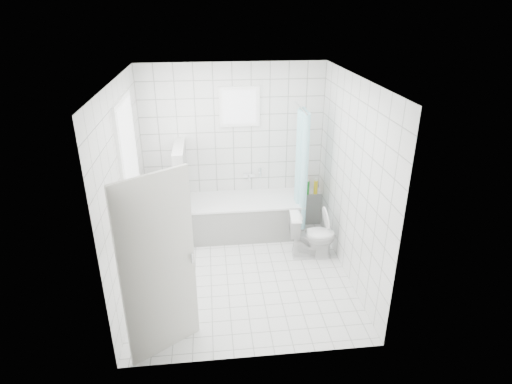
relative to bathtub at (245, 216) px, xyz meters
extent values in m
plane|color=white|center=(-0.13, -1.12, -0.29)|extent=(3.00, 3.00, 0.00)
plane|color=white|center=(-0.13, -1.12, 2.31)|extent=(3.00, 3.00, 0.00)
cube|color=white|center=(-0.13, 0.38, 1.01)|extent=(2.80, 0.02, 2.60)
cube|color=white|center=(-0.13, -2.62, 1.01)|extent=(2.80, 0.02, 2.60)
cube|color=white|center=(-1.53, -1.12, 1.01)|extent=(0.02, 3.00, 2.60)
cube|color=white|center=(1.27, -1.12, 1.01)|extent=(0.02, 3.00, 2.60)
cube|color=white|center=(-1.49, -0.82, 1.31)|extent=(0.01, 0.90, 1.40)
cube|color=white|center=(-0.03, 0.33, 1.66)|extent=(0.50, 0.01, 0.50)
cube|color=white|center=(-1.44, -0.82, 0.57)|extent=(0.18, 1.02, 0.08)
cube|color=silver|center=(-1.05, -2.38, 0.71)|extent=(0.68, 0.48, 2.00)
cube|color=white|center=(0.00, 0.00, -0.02)|extent=(1.74, 0.75, 0.55)
cube|color=white|center=(0.00, 0.00, 0.27)|extent=(1.76, 0.77, 0.03)
cube|color=white|center=(-0.94, -0.05, 0.46)|extent=(0.15, 0.85, 1.50)
cube|color=white|center=(1.09, 0.25, -0.02)|extent=(0.40, 0.24, 0.55)
imported|color=white|center=(0.90, -0.79, 0.04)|extent=(0.69, 0.44, 0.67)
cylinder|color=silver|center=(0.82, -0.02, 1.71)|extent=(0.02, 0.80, 0.02)
cube|color=silver|center=(0.10, 0.33, 0.56)|extent=(0.18, 0.06, 0.06)
imported|color=#33E1E8|center=(-1.43, -1.01, 0.71)|extent=(0.13, 0.13, 0.21)
imported|color=white|center=(-1.43, -0.70, 0.75)|extent=(0.13, 0.13, 0.27)
imported|color=white|center=(-1.43, -0.82, 0.69)|extent=(0.18, 0.18, 0.17)
imported|color=#D269C2|center=(-1.43, -0.52, 0.70)|extent=(0.11, 0.11, 0.17)
imported|color=pink|center=(-1.43, -1.17, 0.76)|extent=(0.13, 0.13, 0.31)
cylinder|color=red|center=(1.02, 0.29, 0.38)|extent=(0.06, 0.06, 0.23)
cylinder|color=#199729|center=(1.02, 0.16, 0.37)|extent=(0.06, 0.06, 0.22)
cylinder|color=yellow|center=(1.16, 0.16, 0.37)|extent=(0.06, 0.06, 0.22)
camera|label=1|loc=(-0.49, -5.97, 3.12)|focal=30.00mm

